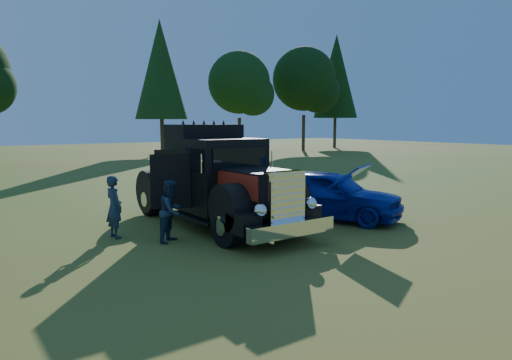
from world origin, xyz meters
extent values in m
plane|color=#355E1B|center=(0.00, 0.00, 0.00)|extent=(120.00, 120.00, 0.00)
cylinder|color=#2D2116|center=(12.00, 31.50, 2.25)|extent=(0.36, 0.36, 4.50)
cone|color=black|center=(12.00, 31.50, 8.12)|extent=(5.00, 5.00, 9.38)
cylinder|color=#2D2116|center=(35.00, 31.00, 2.43)|extent=(0.36, 0.36, 4.86)
cone|color=black|center=(35.00, 31.00, 8.78)|extent=(5.40, 5.40, 10.12)
cylinder|color=#2D2116|center=(20.00, 30.00, 1.80)|extent=(0.36, 0.36, 3.60)
sphere|color=black|center=(20.00, 30.00, 7.20)|extent=(6.40, 6.40, 6.40)
sphere|color=black|center=(21.20, 29.20, 6.00)|extent=(4.40, 4.40, 4.40)
cylinder|color=#2D2116|center=(28.00, 29.00, 1.98)|extent=(0.36, 0.36, 3.96)
sphere|color=black|center=(28.00, 29.00, 7.92)|extent=(7.04, 7.04, 7.04)
sphere|color=black|center=(29.32, 28.12, 6.60)|extent=(4.84, 4.84, 4.84)
cylinder|color=black|center=(-0.67, -0.53, 0.55)|extent=(0.32, 1.10, 1.10)
cylinder|color=black|center=(1.43, -0.53, 0.55)|extent=(0.32, 1.10, 1.10)
cylinder|color=black|center=(-0.67, 4.27, 0.55)|extent=(0.32, 1.10, 1.10)
cylinder|color=black|center=(1.43, 4.27, 0.55)|extent=(0.32, 1.10, 1.10)
cylinder|color=black|center=(-0.34, 4.27, 0.55)|extent=(0.32, 1.10, 1.10)
cylinder|color=black|center=(1.10, 4.27, 0.55)|extent=(0.32, 1.10, 1.10)
cube|color=black|center=(0.38, 2.07, 0.62)|extent=(1.60, 6.40, 0.28)
cube|color=white|center=(0.38, -1.78, 0.55)|extent=(2.50, 0.22, 0.36)
cube|color=white|center=(0.38, -1.48, 1.25)|extent=(1.05, 0.30, 1.30)
cube|color=black|center=(0.38, -0.43, 1.30)|extent=(1.35, 1.80, 1.10)
cube|color=maroon|center=(-0.31, -0.43, 1.50)|extent=(0.02, 1.80, 0.60)
cube|color=maroon|center=(1.07, -0.43, 1.50)|extent=(0.02, 1.80, 0.60)
cylinder|color=black|center=(-0.57, -0.53, 0.95)|extent=(0.55, 1.24, 1.24)
cylinder|color=black|center=(1.33, -0.53, 0.95)|extent=(0.55, 1.24, 1.24)
sphere|color=white|center=(-0.40, -1.55, 1.05)|extent=(0.32, 0.32, 0.32)
sphere|color=white|center=(1.16, -1.55, 1.05)|extent=(0.32, 0.32, 0.32)
cube|color=black|center=(0.38, 1.12, 1.55)|extent=(2.05, 1.30, 2.10)
cube|color=black|center=(0.38, 0.45, 2.05)|extent=(1.70, 0.05, 0.65)
cube|color=black|center=(0.38, 2.42, 1.75)|extent=(2.05, 1.30, 2.50)
cube|color=black|center=(0.38, 4.07, 0.95)|extent=(2.00, 2.00, 0.35)
cube|color=black|center=(-1.16, 1.56, 1.45)|extent=(1.04, 0.47, 1.50)
cube|color=#9B3416|center=(-1.17, 1.60, 1.30)|extent=(0.79, 0.34, 0.75)
imported|color=#0820B2|center=(3.78, 0.46, 0.79)|extent=(3.68, 4.99, 1.58)
cube|color=#0820B2|center=(3.05, -1.07, 1.55)|extent=(1.57, 1.40, 0.67)
imported|color=#1A273E|center=(-2.60, 2.00, 0.84)|extent=(0.48, 0.66, 1.67)
imported|color=#1F2248|center=(-1.54, 0.75, 0.80)|extent=(0.99, 0.95, 1.60)
camera|label=1|loc=(-6.47, -9.86, 3.03)|focal=32.00mm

